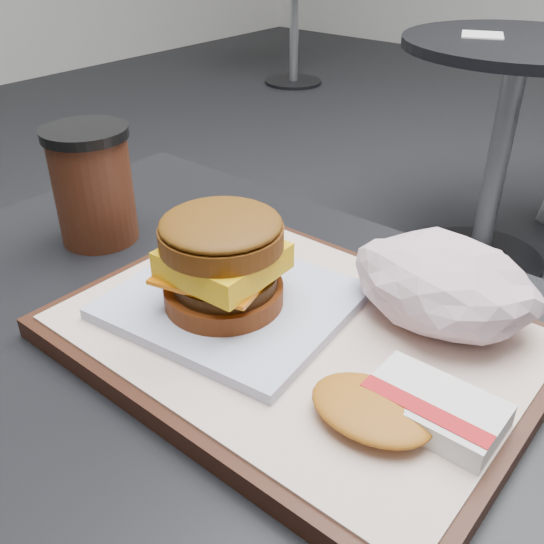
{
  "coord_description": "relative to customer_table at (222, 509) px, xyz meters",
  "views": [
    {
      "loc": [
        0.28,
        -0.26,
        1.09
      ],
      "look_at": [
        0.02,
        0.06,
        0.83
      ],
      "focal_mm": 40.0,
      "sensor_mm": 36.0,
      "label": 1
    }
  ],
  "objects": [
    {
      "name": "neighbor_table",
      "position": [
        -0.35,
        1.65,
        -0.03
      ],
      "size": [
        0.7,
        0.7,
        0.75
      ],
      "color": "black",
      "rests_on": "ground"
    },
    {
      "name": "breakfast_sandwich",
      "position": [
        -0.02,
        0.04,
        0.24
      ],
      "size": [
        0.21,
        0.19,
        0.09
      ],
      "color": "silver",
      "rests_on": "serving_tray"
    },
    {
      "name": "customer_table",
      "position": [
        0.0,
        0.0,
        0.0
      ],
      "size": [
        0.8,
        0.6,
        0.77
      ],
      "color": "#A5A5AA",
      "rests_on": "ground"
    },
    {
      "name": "crumpled_wrapper",
      "position": [
        0.12,
        0.15,
        0.24
      ],
      "size": [
        0.15,
        0.12,
        0.07
      ],
      "primitive_type": null,
      "color": "silver",
      "rests_on": "serving_tray"
    },
    {
      "name": "coffee_cup",
      "position": [
        -0.24,
        0.07,
        0.25
      ],
      "size": [
        0.09,
        0.09,
        0.13
      ],
      "color": "#3F1B0F",
      "rests_on": "customer_table"
    },
    {
      "name": "serving_tray",
      "position": [
        0.04,
        0.06,
        0.2
      ],
      "size": [
        0.38,
        0.28,
        0.02
      ],
      "color": "black",
      "rests_on": "customer_table"
    },
    {
      "name": "napkin",
      "position": [
        -0.46,
        1.62,
        0.17
      ],
      "size": [
        0.16,
        0.16,
        0.0
      ],
      "primitive_type": "cube",
      "rotation": [
        0.0,
        0.0,
        0.41
      ],
      "color": "white",
      "rests_on": "neighbor_table"
    },
    {
      "name": "hash_brown",
      "position": [
        0.16,
        0.02,
        0.22
      ],
      "size": [
        0.12,
        0.09,
        0.02
      ],
      "color": "silver",
      "rests_on": "serving_tray"
    }
  ]
}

